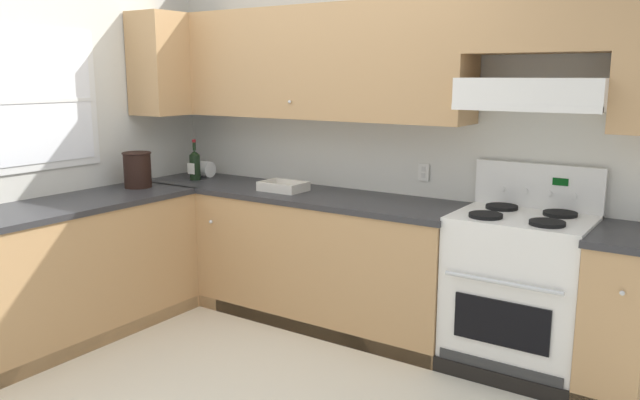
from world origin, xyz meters
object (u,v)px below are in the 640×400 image
object	(u,v)px
stove	(518,291)
paper_towel_roll	(206,169)
bowl	(283,188)
bucket	(137,169)
wine_bottle	(195,164)

from	to	relation	value
stove	paper_towel_roll	size ratio (longest dim) A/B	9.37
stove	bowl	distance (m)	1.75
stove	bowl	size ratio (longest dim) A/B	3.81
bowl	bucket	distance (m)	1.09
wine_bottle	bowl	distance (m)	0.87
paper_towel_roll	bucket	bearing A→B (deg)	-96.99
wine_bottle	bucket	world-z (taller)	wine_bottle
bowl	paper_towel_roll	xyz separation A→B (m)	(-0.89, 0.14, 0.04)
bucket	paper_towel_roll	world-z (taller)	bucket
bowl	bucket	world-z (taller)	bucket
paper_towel_roll	stove	bearing A→B (deg)	-2.32
wine_bottle	bowl	xyz separation A→B (m)	(0.87, 0.00, -0.10)
stove	bucket	bearing A→B (deg)	-168.87
bucket	paper_towel_roll	distance (m)	0.64
wine_bottle	bucket	distance (m)	0.49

